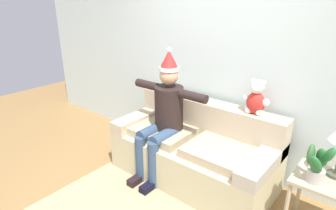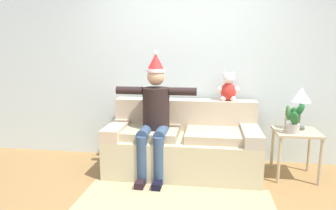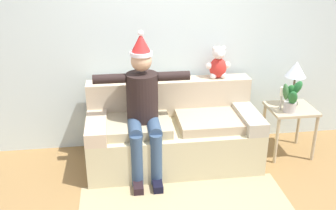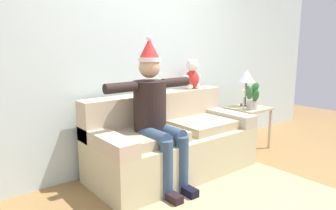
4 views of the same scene
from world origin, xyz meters
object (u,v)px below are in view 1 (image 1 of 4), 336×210
teddy_bear (256,99)px  potted_plant (318,164)px  couch (195,150)px  candle_tall (311,157)px  side_table (324,188)px  person_seated (164,113)px

teddy_bear → potted_plant: size_ratio=1.00×
couch → candle_tall: (1.25, -0.05, 0.41)m
couch → candle_tall: 1.31m
potted_plant → side_table: bearing=54.9°
potted_plant → candle_tall: potted_plant is taller
candle_tall → teddy_bear: bearing=155.1°
potted_plant → candle_tall: 0.11m
couch → side_table: couch is taller
teddy_bear → candle_tall: size_ratio=1.44×
person_seated → side_table: bearing=4.7°
teddy_bear → side_table: teddy_bear is taller
person_seated → side_table: 1.76m
side_table → candle_tall: 0.31m
couch → person_seated: bearing=-153.7°
teddy_bear → couch: bearing=-154.9°
teddy_bear → candle_tall: teddy_bear is taller
potted_plant → person_seated: bearing=-178.7°
couch → potted_plant: potted_plant is taller
candle_tall → side_table: bearing=7.8°
teddy_bear → side_table: 1.04m
side_table → person_seated: bearing=-175.3°
couch → side_table: (1.39, -0.03, 0.14)m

